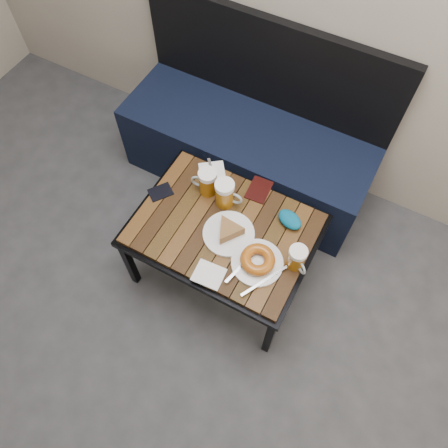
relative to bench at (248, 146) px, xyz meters
The scene contains 12 objects.
bench is the anchor object (origin of this frame).
cafe_table 0.68m from the bench, 73.87° to the right, with size 0.84×0.62×0.47m.
beer_mug_left 0.56m from the bench, 88.01° to the right, with size 0.13×0.10×0.14m.
beer_mug_centre 0.59m from the bench, 76.42° to the right, with size 0.14×0.10×0.15m.
beer_mug_right 0.89m from the bench, 50.04° to the right, with size 0.12×0.11×0.13m.
plate_pie 0.73m from the bench, 71.48° to the right, with size 0.24×0.24×0.07m.
plate_bagel 0.86m from the bench, 61.27° to the right, with size 0.24×0.29×0.06m.
napkin_left 0.44m from the bench, 92.30° to the right, with size 0.17×0.17×0.01m.
napkin_right 0.93m from the bench, 74.71° to the right, with size 0.14×0.12×0.01m.
passport_navy 0.67m from the bench, 106.23° to the right, with size 0.08×0.11×0.01m, color black.
passport_burgundy 0.48m from the bench, 57.87° to the right, with size 0.10×0.14×0.01m, color black.
knit_pouch 0.68m from the bench, 47.06° to the right, with size 0.12×0.08×0.05m, color #054A7F.
Camera 1 is at (0.61, 0.26, 2.21)m, focal length 35.00 mm.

